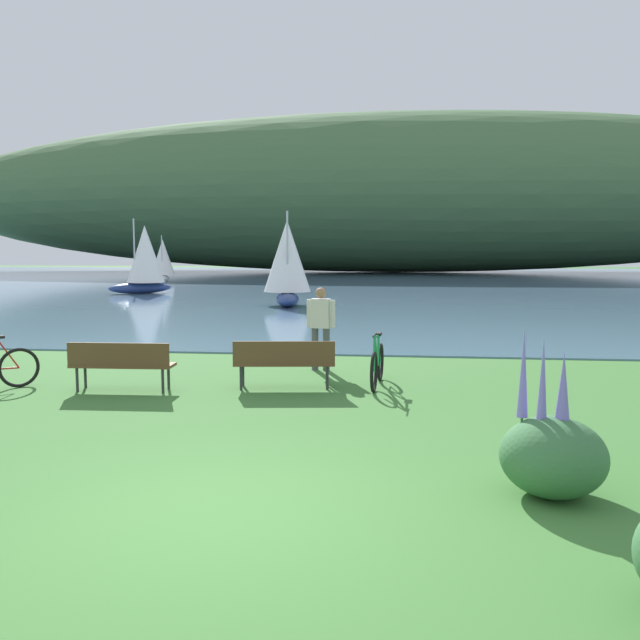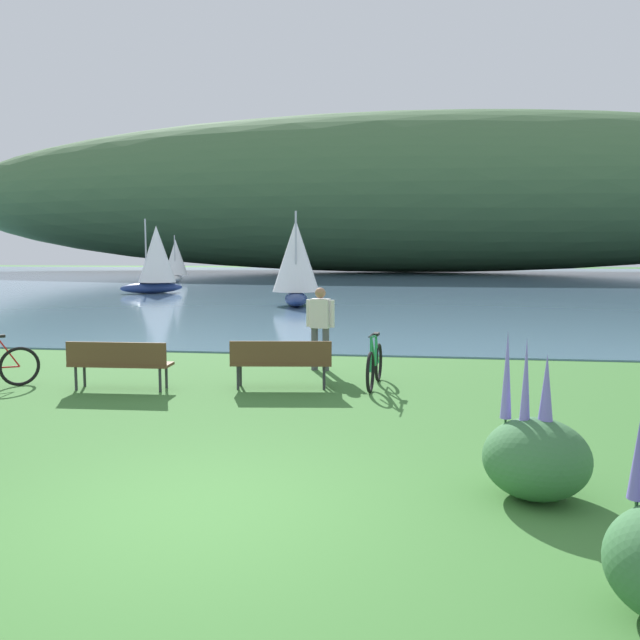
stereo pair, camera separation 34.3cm
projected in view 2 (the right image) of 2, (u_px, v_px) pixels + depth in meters
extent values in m
plane|color=#3D7533|center=(198.00, 513.00, 6.20)|extent=(200.00, 200.00, 0.00)
cube|color=#5B7F9E|center=(387.00, 280.00, 54.96)|extent=(180.00, 80.00, 0.04)
ellipsoid|color=#42663D|center=(407.00, 194.00, 74.69)|extent=(110.70, 28.00, 17.64)
cube|color=brown|center=(282.00, 363.00, 11.86)|extent=(1.84, 0.69, 0.05)
cube|color=brown|center=(281.00, 352.00, 11.63)|extent=(1.79, 0.26, 0.40)
cylinder|color=#2D2D33|center=(241.00, 373.00, 12.06)|extent=(0.05, 0.05, 0.45)
cylinder|color=#2D2D33|center=(324.00, 374.00, 12.04)|extent=(0.05, 0.05, 0.45)
cylinder|color=#2D2D33|center=(238.00, 377.00, 11.73)|extent=(0.05, 0.05, 0.45)
cylinder|color=#2D2D33|center=(324.00, 377.00, 11.70)|extent=(0.05, 0.05, 0.45)
cube|color=brown|center=(121.00, 364.00, 11.72)|extent=(1.82, 0.55, 0.05)
cube|color=brown|center=(116.00, 354.00, 11.49)|extent=(1.80, 0.11, 0.40)
cylinder|color=#2D2D33|center=(84.00, 374.00, 11.99)|extent=(0.05, 0.05, 0.45)
cylinder|color=#2D2D33|center=(166.00, 376.00, 11.84)|extent=(0.05, 0.05, 0.45)
cylinder|color=#2D2D33|center=(76.00, 378.00, 11.66)|extent=(0.05, 0.05, 0.45)
cylinder|color=#2D2D33|center=(160.00, 379.00, 11.51)|extent=(0.05, 0.05, 0.45)
torus|color=black|center=(20.00, 366.00, 12.02)|extent=(0.54, 0.57, 0.72)
cylinder|color=red|center=(7.00, 367.00, 11.89)|extent=(0.31, 0.33, 0.05)
cylinder|color=red|center=(9.00, 352.00, 11.89)|extent=(0.27, 0.29, 0.56)
torus|color=black|center=(370.00, 372.00, 11.45)|extent=(0.12, 0.72, 0.72)
torus|color=black|center=(378.00, 362.00, 12.46)|extent=(0.12, 0.72, 0.72)
cylinder|color=#1E8C4C|center=(373.00, 352.00, 11.74)|extent=(0.10, 0.61, 0.61)
cylinder|color=#1E8C4C|center=(374.00, 337.00, 11.75)|extent=(0.10, 0.66, 0.09)
cylinder|color=#1E8C4C|center=(376.00, 350.00, 12.06)|extent=(0.05, 0.13, 0.54)
cylinder|color=#1E8C4C|center=(377.00, 364.00, 12.26)|extent=(0.07, 0.43, 0.05)
cylinder|color=#1E8C4C|center=(377.00, 349.00, 12.27)|extent=(0.06, 0.37, 0.56)
cylinder|color=#1E8C4C|center=(371.00, 355.00, 11.44)|extent=(0.04, 0.09, 0.60)
cube|color=black|center=(376.00, 334.00, 12.07)|extent=(0.12, 0.25, 0.05)
cylinder|color=black|center=(371.00, 335.00, 11.43)|extent=(0.06, 0.48, 0.02)
cylinder|color=#4C4C51|center=(315.00, 349.00, 13.64)|extent=(0.14, 0.14, 0.88)
cylinder|color=#4C4C51|center=(326.00, 349.00, 13.56)|extent=(0.14, 0.14, 0.88)
cube|color=silver|center=(320.00, 313.00, 13.53)|extent=(0.42, 0.29, 0.60)
sphere|color=#9E7051|center=(320.00, 293.00, 13.48)|extent=(0.22, 0.22, 0.22)
cylinder|color=silver|center=(308.00, 313.00, 13.61)|extent=(0.09, 0.09, 0.56)
cylinder|color=silver|center=(332.00, 314.00, 13.44)|extent=(0.09, 0.09, 0.56)
cylinder|color=#386B3D|center=(636.00, 507.00, 4.58)|extent=(0.02, 0.02, 0.12)
cone|color=#6B5BB7|center=(639.00, 457.00, 4.55)|extent=(0.14, 0.14, 0.59)
ellipsoid|color=#386B3D|center=(536.00, 459.00, 6.55)|extent=(1.06, 1.06, 0.81)
cylinder|color=#386B3D|center=(505.00, 424.00, 6.70)|extent=(0.02, 0.02, 0.12)
cone|color=#7A6BC6|center=(507.00, 374.00, 6.65)|extent=(0.11, 0.11, 0.91)
cylinder|color=#386B3D|center=(545.00, 429.00, 6.50)|extent=(0.02, 0.02, 0.12)
cone|color=#7A6BC6|center=(546.00, 389.00, 6.46)|extent=(0.15, 0.15, 0.70)
cylinder|color=#386B3D|center=(524.00, 428.00, 6.55)|extent=(0.02, 0.02, 0.12)
cone|color=#7A6BC6|center=(526.00, 380.00, 6.50)|extent=(0.10, 0.10, 0.85)
ellipsoid|color=navy|center=(152.00, 288.00, 37.76)|extent=(3.44, 3.04, 0.63)
cylinder|color=#B2B2B2|center=(146.00, 251.00, 37.39)|extent=(0.09, 0.09, 3.59)
cone|color=white|center=(157.00, 254.00, 37.73)|extent=(3.00, 3.00, 3.23)
ellipsoid|color=navy|center=(296.00, 299.00, 29.12)|extent=(1.59, 3.64, 0.62)
cylinder|color=#B2B2B2|center=(296.00, 252.00, 28.63)|extent=(0.09, 0.09, 3.52)
cone|color=white|center=(296.00, 256.00, 29.25)|extent=(2.42, 2.42, 3.17)
ellipsoid|color=white|center=(176.00, 278.00, 51.83)|extent=(1.52, 3.20, 0.54)
cylinder|color=#B2B2B2|center=(175.00, 255.00, 51.40)|extent=(0.08, 0.08, 3.09)
cone|color=white|center=(176.00, 257.00, 51.94)|extent=(2.19, 2.19, 2.78)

